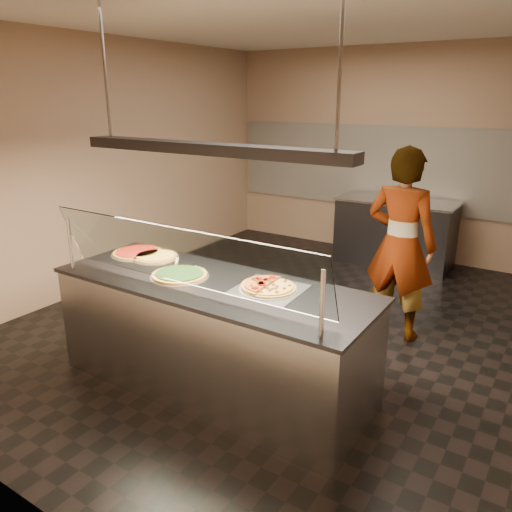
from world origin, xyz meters
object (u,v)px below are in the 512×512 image
Objects in this scene: prep_table at (395,232)px; sneeze_guard at (180,257)px; half_pizza_pepperoni at (258,283)px; pizza_spatula at (181,262)px; serving_counter at (213,336)px; pizza_spinach at (180,275)px; pizza_tomato at (138,252)px; perforated_tray at (269,289)px; heat_lamp_housing at (207,149)px; half_pizza_sausage at (280,289)px; pizza_cheese at (156,256)px; worker at (400,245)px.

sneeze_guard is at bearing -92.69° from prep_table.
pizza_spatula is (-0.82, 0.07, -0.01)m from half_pizza_pepperoni.
serving_counter is 0.56m from pizza_spinach.
pizza_tomato is at bearing 175.55° from half_pizza_pepperoni.
perforated_tray is 1.12m from heat_lamp_housing.
pizza_spatula is (-0.45, 0.51, -0.27)m from sneeze_guard.
serving_counter is 0.75m from half_pizza_sausage.
half_pizza_pepperoni is at bearing 179.40° from half_pizza_sausage.
pizza_cheese is (-0.79, 0.56, -0.28)m from sneeze_guard.
half_pizza_sausage is 0.89× the size of pizza_tomato.
perforated_tray is at bearing -5.01° from pizza_cheese.
heat_lamp_housing reaches higher than worker.
pizza_spinach is 1.01× the size of pizza_tomato.
heat_lamp_housing is at bearing -15.08° from pizza_cheese.
sneeze_guard is 5.06× the size of pizza_tomato.
serving_counter is 5.51× the size of pizza_spinach.
half_pizza_pepperoni is (0.37, 0.45, -0.26)m from sneeze_guard.
worker is at bearing -71.55° from prep_table.
worker is at bearing 62.15° from serving_counter.
prep_table is (-0.26, 3.85, -0.47)m from perforated_tray.
sneeze_guard is 1.26× the size of worker.
perforated_tray is at bearing -4.17° from pizza_tomato.
half_pizza_pepperoni is at bearing 15.70° from serving_counter.
sneeze_guard is 8.61× the size of pizza_spatula.
worker is 2.24m from heat_lamp_housing.
prep_table is at bearing 72.02° from pizza_tomato.
prep_table is at bearing 95.33° from half_pizza_sausage.
heat_lamp_housing is (-0.56, -0.10, 0.99)m from half_pizza_sausage.
pizza_spatula is at bearing 159.36° from heat_lamp_housing.
serving_counter is 0.67m from perforated_tray.
pizza_tomato reaches higher than serving_counter.
half_pizza_sausage is 0.22× the size of worker.
sneeze_guard reaches higher than perforated_tray.
pizza_tomato is (-1.58, 0.11, -0.01)m from half_pizza_sausage.
half_pizza_pepperoni reaches higher than perforated_tray.
pizza_cheese is at bearing 175.28° from half_pizza_sausage.
pizza_cheese is 1.51× the size of pizza_spatula.
serving_counter is at bearing -164.30° from half_pizza_pepperoni.
perforated_tray is at bearing 10.75° from pizza_spinach.
sneeze_guard is 0.63m from half_pizza_pepperoni.
worker is (1.72, 1.55, -0.00)m from pizza_cheese.
half_pizza_sausage is at bearing 9.41° from pizza_spinach.
serving_counter is at bearing -20.64° from pizza_spatula.
half_pizza_sausage is 1.71m from worker.
pizza_cheese is (-1.35, 0.11, -0.01)m from half_pizza_sausage.
prep_table is at bearing 80.20° from pizza_spatula.
pizza_spatula is (0.34, -0.04, 0.01)m from pizza_cheese.
half_pizza_pepperoni is 1.76m from worker.
pizza_spatula is at bearing -99.80° from prep_table.
prep_table is at bearing 92.44° from half_pizza_pepperoni.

